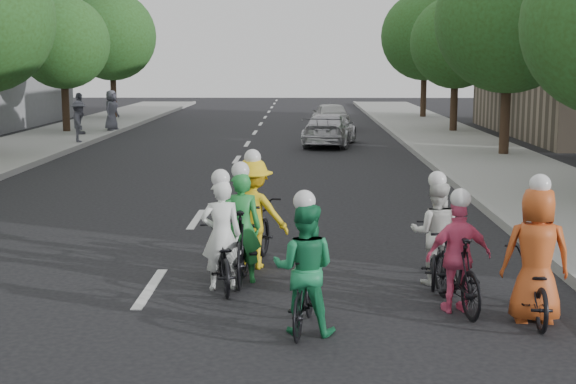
{
  "coord_description": "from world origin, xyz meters",
  "views": [
    {
      "loc": [
        2.14,
        -10.9,
        3.17
      ],
      "look_at": [
        1.9,
        2.37,
        1.0
      ],
      "focal_mm": 50.0,
      "sensor_mm": 36.0,
      "label": 1
    }
  ],
  "objects_px": {
    "cyclist_4": "(457,265)",
    "cyclist_0": "(534,270)",
    "cyclist_5": "(435,244)",
    "spectator_2": "(111,110)",
    "follow_car_trail": "(330,116)",
    "cyclist_2": "(304,279)",
    "cyclist_6": "(253,224)",
    "cyclist_1": "(222,250)",
    "follow_car_lead": "(330,130)",
    "cyclist_3": "(241,238)",
    "spectator_1": "(79,113)",
    "spectator_0": "(79,121)"
  },
  "relations": [
    {
      "from": "cyclist_1",
      "to": "spectator_2",
      "type": "relative_size",
      "value": 0.97
    },
    {
      "from": "cyclist_3",
      "to": "follow_car_trail",
      "type": "xyz_separation_m",
      "value": [
        2.18,
        26.32,
        0.02
      ]
    },
    {
      "from": "cyclist_3",
      "to": "follow_car_lead",
      "type": "xyz_separation_m",
      "value": [
        1.91,
        18.99,
        -0.02
      ]
    },
    {
      "from": "spectator_2",
      "to": "cyclist_3",
      "type": "bearing_deg",
      "value": -144.25
    },
    {
      "from": "cyclist_0",
      "to": "follow_car_trail",
      "type": "height_order",
      "value": "cyclist_0"
    },
    {
      "from": "cyclist_6",
      "to": "cyclist_2",
      "type": "bearing_deg",
      "value": 114.69
    },
    {
      "from": "cyclist_2",
      "to": "spectator_0",
      "type": "height_order",
      "value": "cyclist_2"
    },
    {
      "from": "follow_car_lead",
      "to": "follow_car_trail",
      "type": "distance_m",
      "value": 7.33
    },
    {
      "from": "cyclist_6",
      "to": "follow_car_trail",
      "type": "distance_m",
      "value": 25.6
    },
    {
      "from": "cyclist_1",
      "to": "follow_car_trail",
      "type": "distance_m",
      "value": 26.82
    },
    {
      "from": "cyclist_3",
      "to": "cyclist_4",
      "type": "relative_size",
      "value": 1.06
    },
    {
      "from": "cyclist_4",
      "to": "follow_car_trail",
      "type": "distance_m",
      "value": 27.69
    },
    {
      "from": "follow_car_trail",
      "to": "spectator_1",
      "type": "xyz_separation_m",
      "value": [
        -10.63,
        -4.29,
        0.37
      ]
    },
    {
      "from": "spectator_1",
      "to": "spectator_2",
      "type": "xyz_separation_m",
      "value": [
        0.89,
        1.95,
        0.02
      ]
    },
    {
      "from": "cyclist_4",
      "to": "cyclist_0",
      "type": "bearing_deg",
      "value": 145.83
    },
    {
      "from": "follow_car_trail",
      "to": "cyclist_4",
      "type": "bearing_deg",
      "value": 86.0
    },
    {
      "from": "cyclist_6",
      "to": "cyclist_4",
      "type": "bearing_deg",
      "value": 151.83
    },
    {
      "from": "cyclist_5",
      "to": "spectator_0",
      "type": "height_order",
      "value": "spectator_0"
    },
    {
      "from": "cyclist_5",
      "to": "cyclist_6",
      "type": "distance_m",
      "value": 2.81
    },
    {
      "from": "cyclist_5",
      "to": "follow_car_lead",
      "type": "relative_size",
      "value": 0.39
    },
    {
      "from": "follow_car_lead",
      "to": "spectator_2",
      "type": "xyz_separation_m",
      "value": [
        -9.47,
        4.99,
        0.42
      ]
    },
    {
      "from": "cyclist_4",
      "to": "cyclist_5",
      "type": "xyz_separation_m",
      "value": [
        -0.08,
        1.3,
        -0.01
      ]
    },
    {
      "from": "cyclist_4",
      "to": "spectator_0",
      "type": "bearing_deg",
      "value": -72.46
    },
    {
      "from": "cyclist_5",
      "to": "spectator_2",
      "type": "relative_size",
      "value": 0.93
    },
    {
      "from": "cyclist_6",
      "to": "spectator_2",
      "type": "distance_m",
      "value": 24.41
    },
    {
      "from": "cyclist_1",
      "to": "spectator_2",
      "type": "xyz_separation_m",
      "value": [
        -7.31,
        24.36,
        0.49
      ]
    },
    {
      "from": "cyclist_1",
      "to": "cyclist_6",
      "type": "bearing_deg",
      "value": -117.6
    },
    {
      "from": "cyclist_5",
      "to": "spectator_0",
      "type": "xyz_separation_m",
      "value": [
        -10.35,
        18.79,
        0.35
      ]
    },
    {
      "from": "follow_car_lead",
      "to": "spectator_1",
      "type": "relative_size",
      "value": 2.44
    },
    {
      "from": "follow_car_trail",
      "to": "cyclist_1",
      "type": "bearing_deg",
      "value": 79.39
    },
    {
      "from": "spectator_1",
      "to": "spectator_2",
      "type": "distance_m",
      "value": 2.14
    },
    {
      "from": "cyclist_5",
      "to": "spectator_2",
      "type": "xyz_separation_m",
      "value": [
        -10.35,
        24.04,
        0.45
      ]
    },
    {
      "from": "cyclist_2",
      "to": "spectator_0",
      "type": "distance_m",
      "value": 22.6
    },
    {
      "from": "cyclist_0",
      "to": "cyclist_6",
      "type": "xyz_separation_m",
      "value": [
        -3.61,
        2.56,
        0.03
      ]
    },
    {
      "from": "cyclist_1",
      "to": "follow_car_trail",
      "type": "bearing_deg",
      "value": -105.7
    },
    {
      "from": "spectator_0",
      "to": "spectator_1",
      "type": "relative_size",
      "value": 0.9
    },
    {
      "from": "cyclist_2",
      "to": "follow_car_lead",
      "type": "height_order",
      "value": "cyclist_2"
    },
    {
      "from": "spectator_0",
      "to": "cyclist_0",
      "type": "bearing_deg",
      "value": -171.64
    },
    {
      "from": "cyclist_2",
      "to": "cyclist_6",
      "type": "relative_size",
      "value": 0.85
    },
    {
      "from": "cyclist_5",
      "to": "follow_car_trail",
      "type": "xyz_separation_m",
      "value": [
        -0.61,
        26.38,
        0.07
      ]
    },
    {
      "from": "cyclist_0",
      "to": "spectator_2",
      "type": "height_order",
      "value": "spectator_2"
    },
    {
      "from": "cyclist_4",
      "to": "follow_car_lead",
      "type": "distance_m",
      "value": 20.38
    },
    {
      "from": "follow_car_trail",
      "to": "spectator_2",
      "type": "height_order",
      "value": "spectator_2"
    },
    {
      "from": "cyclist_2",
      "to": "cyclist_4",
      "type": "distance_m",
      "value": 2.14
    },
    {
      "from": "cyclist_1",
      "to": "cyclist_5",
      "type": "distance_m",
      "value": 3.05
    },
    {
      "from": "cyclist_5",
      "to": "follow_car_trail",
      "type": "bearing_deg",
      "value": -78.57
    },
    {
      "from": "cyclist_4",
      "to": "spectator_2",
      "type": "xyz_separation_m",
      "value": [
        -10.43,
        25.34,
        0.44
      ]
    },
    {
      "from": "spectator_1",
      "to": "cyclist_6",
      "type": "bearing_deg",
      "value": -175.56
    },
    {
      "from": "cyclist_5",
      "to": "follow_car_lead",
      "type": "distance_m",
      "value": 19.07
    },
    {
      "from": "cyclist_1",
      "to": "cyclist_2",
      "type": "xyz_separation_m",
      "value": [
        1.15,
        -1.84,
        0.1
      ]
    }
  ]
}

